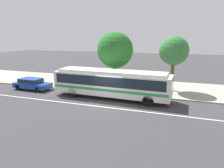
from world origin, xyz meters
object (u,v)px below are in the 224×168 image
at_px(street_tree_mid_block, 174,51).
at_px(bus_stop_sign, 153,80).
at_px(street_tree_near_stop, 115,50).
at_px(sedan_behind_bus, 32,83).
at_px(pedestrian_waiting_near_sign, 130,84).
at_px(pedestrian_walking_along_curb, 121,83).
at_px(transit_bus, 111,82).
at_px(pedestrian_standing_by_tree, 134,82).

bearing_deg(street_tree_mid_block, bus_stop_sign, -122.42).
bearing_deg(street_tree_near_stop, bus_stop_sign, -19.77).
distance_m(sedan_behind_bus, street_tree_mid_block, 16.29).
relative_size(pedestrian_waiting_near_sign, bus_stop_sign, 0.65).
bearing_deg(pedestrian_waiting_near_sign, sedan_behind_bus, -169.95).
height_order(pedestrian_walking_along_curb, street_tree_near_stop, street_tree_near_stop).
relative_size(transit_bus, bus_stop_sign, 4.71).
xyz_separation_m(transit_bus, sedan_behind_bus, (-9.75, 0.22, -0.89)).
distance_m(sedan_behind_bus, bus_stop_sign, 13.71).
height_order(pedestrian_waiting_near_sign, street_tree_near_stop, street_tree_near_stop).
height_order(transit_bus, bus_stop_sign, transit_bus).
distance_m(transit_bus, pedestrian_walking_along_curb, 2.61).
bearing_deg(street_tree_mid_block, sedan_behind_bus, -164.00).
bearing_deg(pedestrian_standing_by_tree, pedestrian_walking_along_curb, -165.43).
bearing_deg(street_tree_near_stop, street_tree_mid_block, 8.97).
xyz_separation_m(pedestrian_waiting_near_sign, pedestrian_standing_by_tree, (0.30, 0.71, 0.04)).
bearing_deg(transit_bus, street_tree_mid_block, 39.87).
distance_m(sedan_behind_bus, pedestrian_walking_along_curb, 10.29).
xyz_separation_m(bus_stop_sign, street_tree_mid_block, (1.68, 2.65, 2.75)).
xyz_separation_m(street_tree_near_stop, street_tree_mid_block, (6.28, 0.99, -0.01)).
bearing_deg(pedestrian_waiting_near_sign, pedestrian_standing_by_tree, 67.08).
xyz_separation_m(pedestrian_waiting_near_sign, street_tree_near_stop, (-2.12, 1.42, 3.40)).
xyz_separation_m(sedan_behind_bus, bus_stop_sign, (13.56, 1.72, 0.98)).
distance_m(transit_bus, street_tree_near_stop, 4.66).
xyz_separation_m(sedan_behind_bus, pedestrian_standing_by_tree, (11.38, 2.67, 0.37)).
relative_size(bus_stop_sign, street_tree_mid_block, 0.42).
xyz_separation_m(pedestrian_walking_along_curb, bus_stop_sign, (3.55, -0.59, 0.66)).
relative_size(pedestrian_walking_along_curb, street_tree_mid_block, 0.27).
relative_size(sedan_behind_bus, pedestrian_standing_by_tree, 2.59).
xyz_separation_m(pedestrian_walking_along_curb, street_tree_mid_block, (5.23, 2.05, 3.41)).
bearing_deg(street_tree_mid_block, transit_bus, -140.13).
distance_m(sedan_behind_bus, pedestrian_waiting_near_sign, 11.25).
bearing_deg(street_tree_mid_block, pedestrian_walking_along_curb, -158.57).
relative_size(pedestrian_waiting_near_sign, pedestrian_standing_by_tree, 0.96).
bearing_deg(sedan_behind_bus, street_tree_near_stop, 20.66).
bearing_deg(transit_bus, pedestrian_waiting_near_sign, 58.63).
bearing_deg(transit_bus, street_tree_near_stop, 102.35).
height_order(street_tree_near_stop, street_tree_mid_block, street_tree_near_stop).
bearing_deg(pedestrian_waiting_near_sign, street_tree_near_stop, 146.25).
xyz_separation_m(sedan_behind_bus, street_tree_near_stop, (8.96, 3.38, 3.74)).
height_order(pedestrian_waiting_near_sign, bus_stop_sign, bus_stop_sign).
height_order(pedestrian_standing_by_tree, bus_stop_sign, bus_stop_sign).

